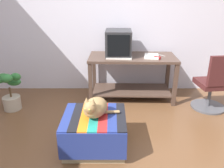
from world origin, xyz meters
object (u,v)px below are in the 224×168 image
object	(u,v)px
ottoman_with_blanket	(95,132)
tv_monitor	(119,43)
desk	(132,70)
office_chair	(214,86)
cat	(95,107)
potted_plant	(11,92)
keyboard	(119,58)
book	(152,56)
stapler	(158,58)

from	to	relation	value
ottoman_with_blanket	tv_monitor	bearing A→B (deg)	77.85
desk	office_chair	xyz separation A→B (m)	(1.19, -0.43, -0.12)
cat	potted_plant	size ratio (longest dim) A/B	0.72
tv_monitor	office_chair	distance (m)	1.60
office_chair	ottoman_with_blanket	bearing A→B (deg)	21.83
keyboard	book	bearing A→B (deg)	15.60
cat	office_chair	bearing A→B (deg)	51.21
book	stapler	bearing A→B (deg)	-45.66
keyboard	office_chair	xyz separation A→B (m)	(1.42, -0.29, -0.36)
cat	potted_plant	world-z (taller)	cat
keyboard	ottoman_with_blanket	world-z (taller)	keyboard
tv_monitor	book	size ratio (longest dim) A/B	1.71
tv_monitor	book	xyz separation A→B (m)	(0.53, -0.10, -0.19)
book	ottoman_with_blanket	world-z (taller)	book
desk	keyboard	world-z (taller)	keyboard
stapler	potted_plant	bearing A→B (deg)	132.08
potted_plant	stapler	world-z (taller)	stapler
cat	office_chair	distance (m)	1.96
desk	office_chair	distance (m)	1.28
desk	stapler	world-z (taller)	stapler
book	ottoman_with_blanket	distance (m)	1.64
desk	tv_monitor	bearing A→B (deg)	171.61
ottoman_with_blanket	office_chair	world-z (taller)	office_chair
book	office_chair	world-z (taller)	office_chair
book	cat	world-z (taller)	book
desk	stapler	distance (m)	0.48
cat	keyboard	bearing A→B (deg)	98.82
keyboard	potted_plant	size ratio (longest dim) A/B	0.64
stapler	keyboard	bearing A→B (deg)	123.42
potted_plant	stapler	bearing A→B (deg)	6.74
ottoman_with_blanket	stapler	world-z (taller)	stapler
tv_monitor	ottoman_with_blanket	bearing A→B (deg)	-100.56
tv_monitor	stapler	world-z (taller)	tv_monitor
potted_plant	office_chair	world-z (taller)	office_chair
potted_plant	tv_monitor	bearing A→B (deg)	15.82
keyboard	office_chair	size ratio (longest dim) A/B	0.45
desk	office_chair	size ratio (longest dim) A/B	1.60
office_chair	stapler	distance (m)	0.94
book	keyboard	bearing A→B (deg)	-161.53
book	potted_plant	xyz separation A→B (m)	(-2.18, -0.37, -0.47)
potted_plant	office_chair	xyz separation A→B (m)	(3.07, -0.00, 0.10)
desk	potted_plant	distance (m)	1.94
desk	keyboard	size ratio (longest dim) A/B	3.56
ottoman_with_blanket	potted_plant	distance (m)	1.64
cat	stapler	bearing A→B (deg)	76.11
potted_plant	ottoman_with_blanket	bearing A→B (deg)	-34.94
cat	potted_plant	bearing A→B (deg)	167.43
cat	office_chair	world-z (taller)	office_chair
keyboard	ottoman_with_blanket	size ratio (longest dim) A/B	0.57
book	cat	distance (m)	1.57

